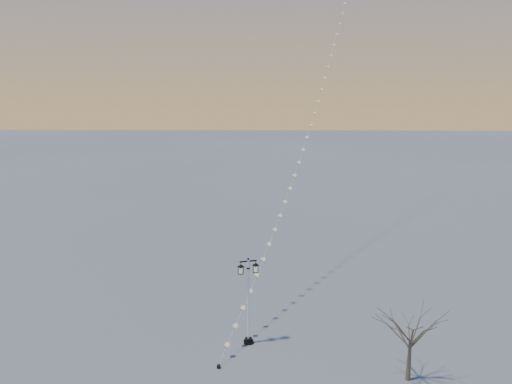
{
  "coord_description": "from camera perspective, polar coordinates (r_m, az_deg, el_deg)",
  "views": [
    {
      "loc": [
        0.99,
        -23.83,
        14.94
      ],
      "look_at": [
        0.46,
        7.44,
        8.36
      ],
      "focal_mm": 35.55,
      "sensor_mm": 36.0,
      "label": 1
    }
  ],
  "objects": [
    {
      "name": "street_lamp",
      "position": [
        30.03,
        -0.87,
        -11.69
      ],
      "size": [
        1.31,
        0.71,
        5.31
      ],
      "rotation": [
        0.0,
        0.0,
        0.29
      ],
      "color": "black",
      "rests_on": "ground"
    },
    {
      "name": "kite_train",
      "position": [
        44.87,
        6.91,
        13.61
      ],
      "size": [
        14.46,
        40.34,
        32.93
      ],
      "rotation": [
        0.0,
        0.0,
        -0.05
      ],
      "color": "black",
      "rests_on": "ground"
    },
    {
      "name": "bare_tree",
      "position": [
        27.75,
        17.05,
        -14.55
      ],
      "size": [
        2.46,
        2.46,
        4.08
      ],
      "rotation": [
        0.0,
        0.0,
        0.05
      ],
      "color": "brown",
      "rests_on": "ground"
    },
    {
      "name": "ground",
      "position": [
        28.14,
        -1.28,
        -20.19
      ],
      "size": [
        300.0,
        300.0,
        0.0
      ],
      "primitive_type": "plane",
      "color": "slate",
      "rests_on": "ground"
    }
  ]
}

